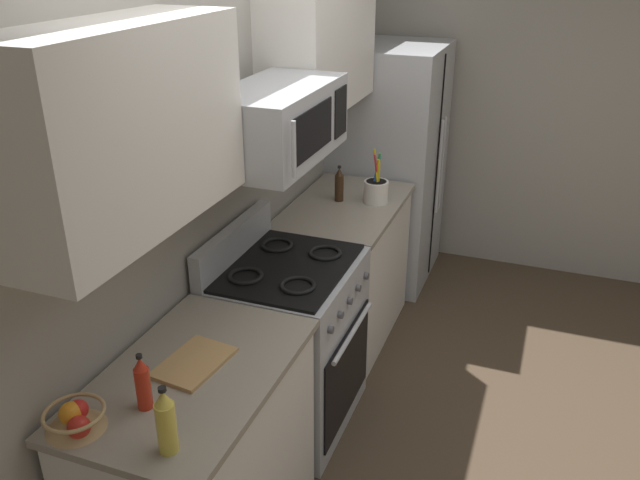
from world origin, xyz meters
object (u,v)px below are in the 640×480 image
(utensil_crock, at_px, (376,190))
(cutting_board, at_px, (194,363))
(apple_loose, at_px, (79,427))
(bottle_hot_sauce, at_px, (143,383))
(range_oven, at_px, (288,343))
(microwave, at_px, (277,122))
(fruit_basket, at_px, (75,417))
(bottle_soy, at_px, (339,185))
(refrigerator, at_px, (388,165))
(bottle_oil, at_px, (166,422))

(utensil_crock, relative_size, cutting_board, 1.12)
(utensil_crock, distance_m, apple_loose, 2.36)
(bottle_hot_sauce, bearing_deg, range_oven, -2.26)
(range_oven, distance_m, microwave, 1.17)
(fruit_basket, relative_size, apple_loose, 2.69)
(cutting_board, bearing_deg, utensil_crock, -5.50)
(microwave, bearing_deg, range_oven, -89.99)
(utensil_crock, distance_m, bottle_soy, 0.23)
(refrigerator, distance_m, bottle_hot_sauce, 3.00)
(refrigerator, height_order, fruit_basket, refrigerator)
(bottle_soy, distance_m, bottle_hot_sauce, 2.09)
(refrigerator, bearing_deg, bottle_hot_sauce, 178.81)
(range_oven, bearing_deg, apple_loose, 173.19)
(microwave, xyz_separation_m, bottle_oil, (-1.29, -0.17, -0.62))
(range_oven, height_order, fruit_basket, range_oven)
(refrigerator, height_order, bottle_oil, refrigerator)
(microwave, relative_size, utensil_crock, 2.33)
(microwave, height_order, bottle_soy, microwave)
(utensil_crock, bearing_deg, refrigerator, 9.75)
(bottle_hot_sauce, bearing_deg, bottle_soy, 0.30)
(refrigerator, height_order, cutting_board, refrigerator)
(range_oven, relative_size, fruit_basket, 5.31)
(refrigerator, bearing_deg, bottle_soy, 175.41)
(apple_loose, bearing_deg, microwave, -5.63)
(microwave, bearing_deg, cutting_board, -179.23)
(cutting_board, bearing_deg, refrigerator, -0.70)
(microwave, bearing_deg, bottle_soy, 1.68)
(range_oven, xyz_separation_m, utensil_crock, (1.01, -0.16, 0.51))
(range_oven, bearing_deg, bottle_oil, -173.49)
(utensil_crock, height_order, bottle_hot_sauce, utensil_crock)
(refrigerator, xyz_separation_m, bottle_soy, (-0.91, 0.07, 0.15))
(refrigerator, xyz_separation_m, cutting_board, (-2.71, 0.03, 0.05))
(range_oven, relative_size, bottle_soy, 4.86)
(utensil_crock, xyz_separation_m, bottle_hot_sauce, (-2.14, 0.21, 0.02))
(refrigerator, bearing_deg, microwave, 178.61)
(refrigerator, distance_m, cutting_board, 2.72)
(microwave, relative_size, cutting_board, 2.60)
(range_oven, xyz_separation_m, bottle_oil, (-1.29, -0.15, 0.55))
(utensil_crock, distance_m, cutting_board, 1.87)
(refrigerator, relative_size, apple_loose, 22.61)
(range_oven, bearing_deg, cutting_board, 178.92)
(bottle_hot_sauce, bearing_deg, apple_loose, 150.30)
(apple_loose, height_order, bottle_hot_sauce, bottle_hot_sauce)
(microwave, xyz_separation_m, apple_loose, (-1.33, 0.13, -0.69))
(refrigerator, distance_m, bottle_oil, 3.15)
(bottle_oil, bearing_deg, microwave, 7.73)
(range_oven, height_order, cutting_board, range_oven)
(utensil_crock, height_order, bottle_oil, utensil_crock)
(microwave, distance_m, utensil_crock, 1.21)
(fruit_basket, xyz_separation_m, cutting_board, (0.45, -0.18, -0.04))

